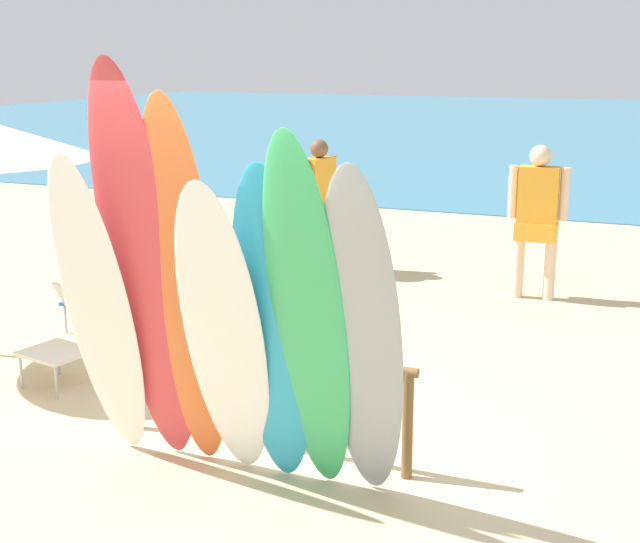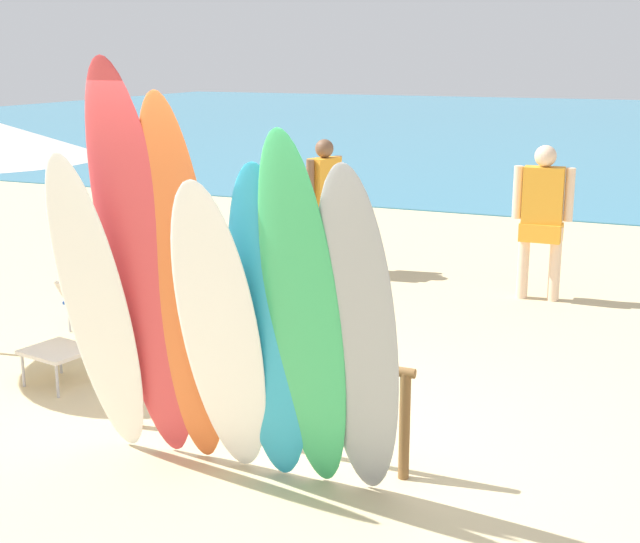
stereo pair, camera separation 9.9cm
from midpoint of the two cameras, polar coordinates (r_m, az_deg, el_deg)
The scene contains 15 objects.
ground at distance 19.34m, azimuth 14.65°, elevation 5.60°, with size 60.00×60.00×0.00m, color #D3BC8C.
ocean_water at distance 34.71m, azimuth 18.25°, elevation 8.87°, with size 60.00×40.00×0.02m, color teal.
surfboard_rack at distance 5.97m, azimuth -4.17°, elevation -6.66°, with size 2.14×0.07×0.75m.
surfboard_white_0 at distance 5.78m, azimuth -14.52°, elevation -2.58°, with size 0.47×0.06×2.18m, color white.
surfboard_red_1 at distance 5.58m, azimuth -11.77°, elevation -0.12°, with size 0.55×0.07×2.70m, color #D13D42.
surfboard_orange_2 at distance 5.49m, azimuth -9.16°, elevation -1.24°, with size 0.46×0.08×2.50m, color orange.
surfboard_white_3 at distance 5.36m, azimuth -6.75°, elevation -4.14°, with size 0.52×0.07×2.07m, color white.
surfboard_teal_4 at distance 5.30m, azimuth -3.58°, elevation -3.80°, with size 0.48×0.07×2.11m, color #289EC6.
surfboard_green_5 at distance 5.12m, azimuth -1.34°, elevation -3.20°, with size 0.48×0.08×2.33m, color #38B266.
surfboard_grey_6 at distance 5.07m, azimuth 2.18°, elevation -4.42°, with size 0.48×0.06×2.16m, color #999EA3.
beachgoer_near_rack at distance 10.84m, azimuth -0.32°, elevation 4.87°, with size 0.43×0.60×1.64m.
beachgoer_strolling at distance 9.88m, azimuth 13.55°, elevation 3.79°, with size 0.64×0.27×1.70m.
beach_chair_red at distance 7.58m, azimuth -16.00°, elevation -3.71°, with size 0.63×0.82×0.80m.
beach_chair_blue at distance 9.04m, azimuth -14.00°, elevation -0.76°, with size 0.51×0.74×0.79m.
beach_chair_striped at distance 9.32m, azimuth -6.42°, elevation 0.08°, with size 0.62×0.74×0.83m.
Camera 1 is at (2.46, -5.01, 2.65)m, focal length 49.65 mm.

